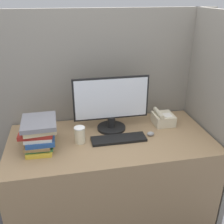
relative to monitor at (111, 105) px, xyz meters
name	(u,v)px	position (x,y,z in m)	size (l,w,h in m)	color
cubicle_panel_rear	(102,107)	(-0.03, 0.26, -0.12)	(1.95, 0.04, 1.65)	gray
cubicle_panel_right	(207,117)	(0.78, -0.12, -0.12)	(0.04, 0.81, 1.65)	gray
desk	(111,177)	(-0.03, -0.15, -0.58)	(1.55, 0.75, 0.74)	#937551
monitor	(111,105)	(0.00, 0.00, 0.00)	(0.60, 0.23, 0.44)	black
keyboard	(119,139)	(0.02, -0.19, -0.20)	(0.41, 0.13, 0.02)	black
mouse	(151,134)	(0.28, -0.17, -0.20)	(0.06, 0.04, 0.03)	gray
coffee_cup	(80,135)	(-0.27, -0.17, -0.15)	(0.08, 0.08, 0.13)	beige
book_stack	(39,133)	(-0.56, -0.17, -0.10)	(0.26, 0.31, 0.21)	gold
desk_telephone	(163,118)	(0.45, 0.00, -0.16)	(0.16, 0.18, 0.12)	beige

